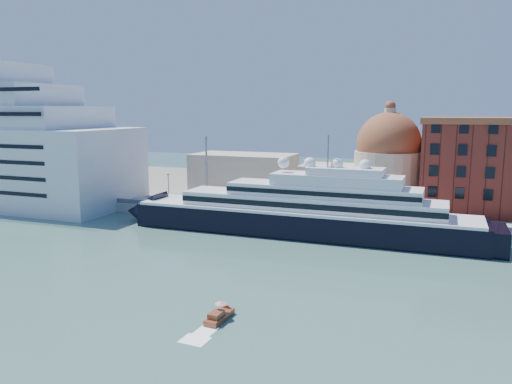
% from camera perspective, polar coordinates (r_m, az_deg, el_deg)
% --- Properties ---
extents(ground, '(400.00, 400.00, 0.00)m').
position_cam_1_polar(ground, '(91.77, -3.53, -7.76)').
color(ground, '#39645C').
rests_on(ground, ground).
extents(quay, '(180.00, 10.00, 2.50)m').
position_cam_1_polar(quay, '(122.23, 3.05, -2.81)').
color(quay, gray).
rests_on(quay, ground).
extents(land, '(260.00, 72.00, 2.00)m').
position_cam_1_polar(land, '(161.14, 7.52, -0.00)').
color(land, slate).
rests_on(land, ground).
extents(quay_fence, '(180.00, 0.10, 1.20)m').
position_cam_1_polar(quay_fence, '(117.66, 2.39, -2.36)').
color(quay_fence, slate).
rests_on(quay_fence, quay).
extents(superyacht, '(85.60, 11.87, 25.58)m').
position_cam_1_polar(superyacht, '(109.78, 3.89, -2.53)').
color(superyacht, black).
rests_on(superyacht, ground).
extents(service_barge, '(11.44, 4.45, 2.52)m').
position_cam_1_polar(service_barge, '(140.12, -22.42, -2.16)').
color(service_barge, white).
rests_on(service_barge, ground).
extents(water_taxi, '(2.07, 5.48, 2.56)m').
position_cam_1_polar(water_taxi, '(66.73, -4.25, -13.94)').
color(water_taxi, maroon).
rests_on(water_taxi, ground).
extents(church, '(66.00, 18.00, 25.50)m').
position_cam_1_polar(church, '(141.68, 8.50, 2.74)').
color(church, beige).
rests_on(church, land).
extents(lamp_posts, '(120.80, 2.40, 18.00)m').
position_cam_1_polar(lamp_posts, '(123.54, -2.77, 1.37)').
color(lamp_posts, slate).
rests_on(lamp_posts, quay).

